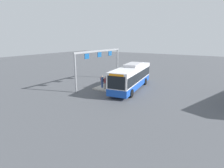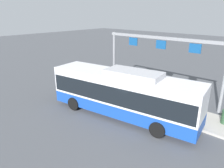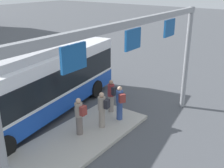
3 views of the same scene
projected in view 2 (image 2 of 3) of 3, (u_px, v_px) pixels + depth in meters
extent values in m
plane|color=#4C4F54|center=(122.00, 115.00, 15.17)|extent=(120.00, 120.00, 0.00)
cube|color=#B2ADA3|center=(167.00, 109.00, 16.05)|extent=(10.00, 2.80, 0.16)
cube|color=#1947AD|center=(122.00, 106.00, 14.92)|extent=(10.96, 4.02, 0.85)
cube|color=silver|center=(123.00, 88.00, 14.47)|extent=(10.96, 4.02, 1.90)
cube|color=black|center=(123.00, 90.00, 14.53)|extent=(10.75, 4.03, 1.20)
cube|color=black|center=(67.00, 76.00, 17.31)|extent=(0.35, 2.11, 1.50)
cube|color=#B7B7BC|center=(133.00, 74.00, 13.68)|extent=(3.96, 2.27, 0.36)
cube|color=orange|center=(67.00, 66.00, 17.00)|extent=(0.37, 1.75, 0.28)
cylinder|color=black|center=(74.00, 104.00, 15.92)|extent=(1.03, 0.44, 1.00)
cylinder|color=black|center=(94.00, 94.00, 17.81)|extent=(1.03, 0.44, 1.00)
cylinder|color=black|center=(158.00, 130.00, 12.41)|extent=(1.03, 0.44, 1.00)
cylinder|color=black|center=(171.00, 114.00, 14.30)|extent=(1.03, 0.44, 1.00)
cylinder|color=gray|center=(120.00, 90.00, 18.39)|extent=(0.33, 0.33, 0.85)
cylinder|color=maroon|center=(120.00, 82.00, 18.16)|extent=(0.40, 0.40, 0.60)
sphere|color=#9E755B|center=(120.00, 78.00, 18.02)|extent=(0.22, 0.22, 0.22)
cube|color=#26262D|center=(123.00, 81.00, 18.29)|extent=(0.31, 0.23, 0.40)
cylinder|color=gray|center=(138.00, 93.00, 17.86)|extent=(0.32, 0.32, 0.85)
cylinder|color=gray|center=(138.00, 84.00, 17.62)|extent=(0.39, 0.39, 0.60)
sphere|color=tan|center=(138.00, 80.00, 17.49)|extent=(0.22, 0.22, 0.22)
cube|color=#26262D|center=(140.00, 83.00, 17.82)|extent=(0.30, 0.22, 0.40)
cylinder|color=slate|center=(146.00, 97.00, 16.92)|extent=(0.29, 0.29, 0.85)
cylinder|color=gray|center=(146.00, 89.00, 16.69)|extent=(0.35, 0.35, 0.60)
sphere|color=tan|center=(147.00, 84.00, 16.55)|extent=(0.22, 0.22, 0.22)
cube|color=maroon|center=(148.00, 87.00, 16.85)|extent=(0.28, 0.19, 0.40)
cylinder|color=#334C8C|center=(130.00, 89.00, 18.69)|extent=(0.38, 0.38, 0.85)
cylinder|color=#334C8C|center=(130.00, 81.00, 18.45)|extent=(0.46, 0.46, 0.60)
sphere|color=tan|center=(130.00, 77.00, 18.32)|extent=(0.22, 0.22, 0.22)
cube|color=maroon|center=(133.00, 81.00, 18.52)|extent=(0.33, 0.30, 0.40)
cylinder|color=gray|center=(114.00, 58.00, 21.40)|extent=(0.24, 0.24, 5.20)
cube|color=gray|center=(161.00, 38.00, 17.31)|extent=(10.81, 0.20, 0.24)
cube|color=#144C8C|center=(195.00, 48.00, 15.69)|extent=(0.90, 0.08, 0.70)
cube|color=#144C8C|center=(161.00, 45.00, 17.49)|extent=(0.90, 0.08, 0.70)
cube|color=#144C8C|center=(133.00, 41.00, 19.30)|extent=(0.90, 0.08, 0.70)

